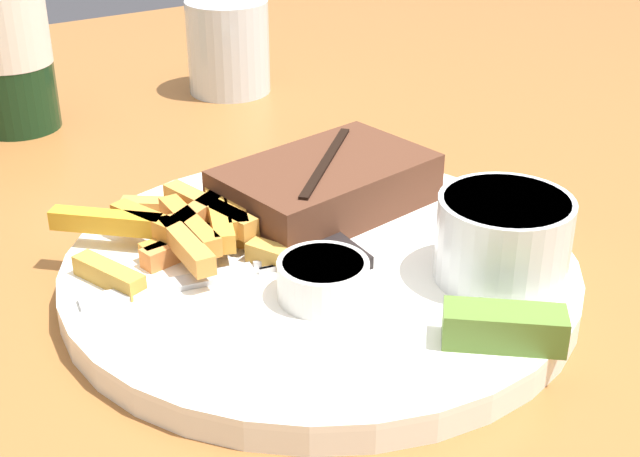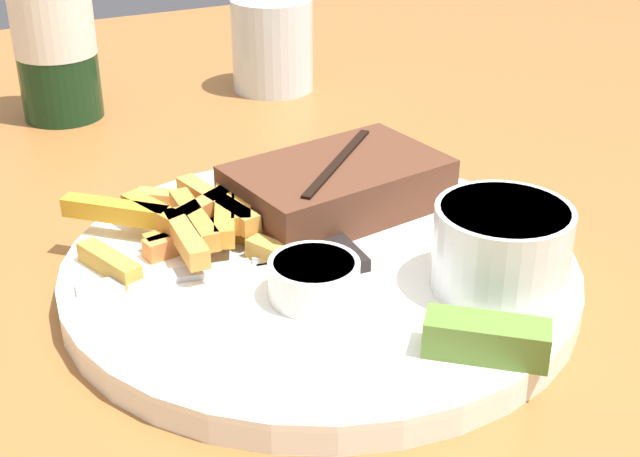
# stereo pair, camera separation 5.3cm
# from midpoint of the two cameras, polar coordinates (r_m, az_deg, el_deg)

# --- Properties ---
(dining_table) EXTENTS (1.55, 1.40, 0.73)m
(dining_table) POSITION_cam_midpoint_polar(r_m,az_deg,el_deg) (0.58, -2.64, -8.52)
(dining_table) COLOR #935B2D
(dining_table) RESTS_ON ground_plane
(dinner_plate) EXTENTS (0.31, 0.31, 0.02)m
(dinner_plate) POSITION_cam_midpoint_polar(r_m,az_deg,el_deg) (0.54, -2.79, -2.81)
(dinner_plate) COLOR white
(dinner_plate) RESTS_ON dining_table
(steak_portion) EXTENTS (0.15, 0.11, 0.03)m
(steak_portion) POSITION_cam_midpoint_polar(r_m,az_deg,el_deg) (0.59, -2.18, 2.70)
(steak_portion) COLOR #512D1E
(steak_portion) RESTS_ON dinner_plate
(fries_pile) EXTENTS (0.13, 0.15, 0.02)m
(fries_pile) POSITION_cam_midpoint_polar(r_m,az_deg,el_deg) (0.55, -10.81, -0.05)
(fries_pile) COLOR #D17B3E
(fries_pile) RESTS_ON dinner_plate
(coleslaw_cup) EXTENTS (0.08, 0.08, 0.05)m
(coleslaw_cup) POSITION_cam_midpoint_polar(r_m,az_deg,el_deg) (0.51, 8.80, -0.44)
(coleslaw_cup) COLOR white
(coleslaw_cup) RESTS_ON dinner_plate
(dipping_sauce_cup) EXTENTS (0.05, 0.05, 0.02)m
(dipping_sauce_cup) POSITION_cam_midpoint_polar(r_m,az_deg,el_deg) (0.49, -2.88, -3.24)
(dipping_sauce_cup) COLOR silver
(dipping_sauce_cup) RESTS_ON dinner_plate
(pickle_spear) EXTENTS (0.06, 0.06, 0.02)m
(pickle_spear) POSITION_cam_midpoint_polar(r_m,az_deg,el_deg) (0.46, 8.50, -6.37)
(pickle_spear) COLOR #567A2D
(pickle_spear) RESTS_ON dinner_plate
(fork_utensil) EXTENTS (0.13, 0.03, 0.00)m
(fork_utensil) POSITION_cam_midpoint_polar(r_m,az_deg,el_deg) (0.52, -11.38, -3.47)
(fork_utensil) COLOR #B7B7BC
(fork_utensil) RESTS_ON dinner_plate
(knife_utensil) EXTENTS (0.02, 0.17, 0.01)m
(knife_utensil) POSITION_cam_midpoint_polar(r_m,az_deg,el_deg) (0.57, -3.60, 0.26)
(knife_utensil) COLOR #B7B7BC
(knife_utensil) RESTS_ON dinner_plate
(beer_bottle) EXTENTS (0.07, 0.07, 0.26)m
(beer_bottle) POSITION_cam_midpoint_polar(r_m,az_deg,el_deg) (0.81, -21.39, 12.13)
(beer_bottle) COLOR #143319
(beer_bottle) RESTS_ON dining_table
(drinking_glass) EXTENTS (0.08, 0.08, 0.09)m
(drinking_glass) POSITION_cam_midpoint_polar(r_m,az_deg,el_deg) (0.87, -7.65, 11.44)
(drinking_glass) COLOR silver
(drinking_glass) RESTS_ON dining_table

